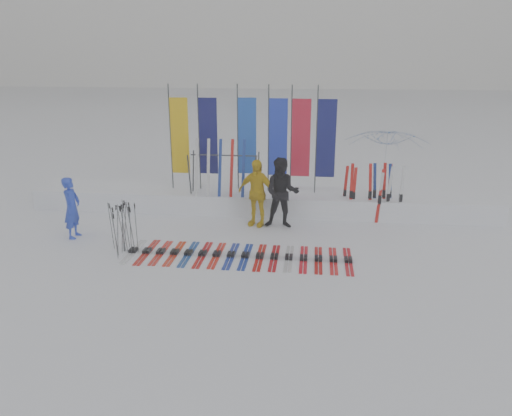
# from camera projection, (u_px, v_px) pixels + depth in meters

# --- Properties ---
(ground) EXTENTS (120.00, 120.00, 0.00)m
(ground) POSITION_uv_depth(u_px,v_px,m) (239.00, 272.00, 11.12)
(ground) COLOR white
(ground) RESTS_ON ground
(snow_bank) EXTENTS (14.00, 1.60, 0.60)m
(snow_bank) POSITION_uv_depth(u_px,v_px,m) (261.00, 201.00, 15.40)
(snow_bank) COLOR white
(snow_bank) RESTS_ON ground
(person_blue) EXTENTS (0.39, 0.59, 1.62)m
(person_blue) POSITION_uv_depth(u_px,v_px,m) (72.00, 208.00, 12.97)
(person_blue) COLOR #213AC1
(person_blue) RESTS_ON ground
(person_black) EXTENTS (0.96, 0.75, 1.97)m
(person_black) POSITION_uv_depth(u_px,v_px,m) (282.00, 193.00, 13.70)
(person_black) COLOR black
(person_black) RESTS_ON ground
(person_yellow) EXTENTS (1.20, 0.79, 1.89)m
(person_yellow) POSITION_uv_depth(u_px,v_px,m) (256.00, 193.00, 13.87)
(person_yellow) COLOR gold
(person_yellow) RESTS_ON ground
(tent_canopy) EXTENTS (3.46, 3.49, 2.42)m
(tent_canopy) POSITION_uv_depth(u_px,v_px,m) (385.00, 165.00, 16.06)
(tent_canopy) COLOR white
(tent_canopy) RESTS_ON ground
(ski_row) EXTENTS (5.37, 1.65, 0.07)m
(ski_row) POSITION_uv_depth(u_px,v_px,m) (239.00, 255.00, 11.93)
(ski_row) COLOR silver
(ski_row) RESTS_ON ground
(pole_cluster) EXTENTS (0.75, 0.76, 1.25)m
(pole_cluster) POSITION_uv_depth(u_px,v_px,m) (124.00, 228.00, 12.06)
(pole_cluster) COLOR #595B60
(pole_cluster) RESTS_ON ground
(feather_flags) EXTENTS (5.01, 0.23, 3.20)m
(feather_flags) POSITION_uv_depth(u_px,v_px,m) (255.00, 137.00, 14.96)
(feather_flags) COLOR #383A3F
(feather_flags) RESTS_ON ground
(ski_rack) EXTENTS (2.04, 0.80, 1.23)m
(ski_rack) POSITION_uv_depth(u_px,v_px,m) (224.00, 168.00, 14.81)
(ski_rack) COLOR #383A3F
(ski_rack) RESTS_ON ground
(upright_skis) EXTENTS (1.62, 0.64, 1.67)m
(upright_skis) POSITION_uv_depth(u_px,v_px,m) (376.00, 193.00, 14.39)
(upright_skis) COLOR red
(upright_skis) RESTS_ON ground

